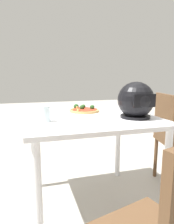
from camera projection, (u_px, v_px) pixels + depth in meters
ground_plane at (90, 203)px, 1.71m from camera, size 14.00×14.00×0.00m
dining_table at (90, 128)px, 1.59m from camera, size 0.98×0.91×0.75m
pizza_plate at (84, 112)px, 1.71m from camera, size 0.31×0.31×0.01m
pizza at (84, 110)px, 1.71m from camera, size 0.25×0.25×0.06m
motorcycle_helmet at (136, 101)px, 1.49m from camera, size 0.27×0.27×0.27m
drinking_glass at (45, 114)px, 1.37m from camera, size 0.07×0.07×0.11m
chair_side at (173, 135)px, 1.92m from camera, size 0.47×0.47×0.90m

